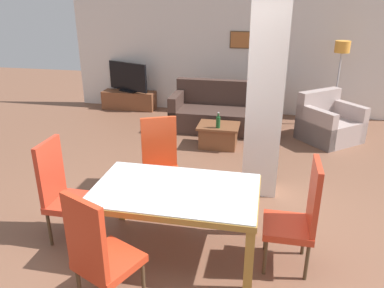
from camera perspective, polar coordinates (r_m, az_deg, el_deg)
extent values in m
plane|color=brown|center=(4.10, -2.40, -15.71)|extent=(18.00, 18.00, 0.00)
cube|color=silver|center=(8.42, 6.09, 13.87)|extent=(7.20, 0.06, 2.70)
cube|color=brown|center=(8.33, 7.35, 15.47)|extent=(0.44, 0.02, 0.36)
cube|color=#B26633|center=(8.32, 7.35, 15.46)|extent=(0.40, 0.01, 0.32)
cube|color=silver|center=(4.79, 11.12, 7.55)|extent=(0.45, 0.40, 2.70)
cube|color=#A47933|center=(3.34, -4.54, -11.21)|extent=(1.64, 0.06, 0.06)
cube|color=#A47933|center=(4.13, -0.99, -4.28)|extent=(1.64, 0.06, 0.06)
cube|color=#A47933|center=(3.98, -13.75, -6.06)|extent=(0.06, 0.88, 0.06)
cube|color=#A47933|center=(3.64, 9.74, -8.50)|extent=(0.06, 0.88, 0.06)
cube|color=silver|center=(3.71, -2.57, -6.89)|extent=(1.62, 0.98, 0.01)
cube|color=#A47933|center=(3.81, -15.83, -13.88)|extent=(0.08, 0.08, 0.65)
cube|color=#A47933|center=(3.47, 8.67, -17.27)|extent=(0.08, 0.08, 0.65)
cube|color=#A47933|center=(4.49, -10.74, -7.52)|extent=(0.08, 0.08, 0.65)
cube|color=#A47933|center=(4.21, 9.43, -9.62)|extent=(0.08, 0.08, 0.65)
cube|color=red|center=(3.78, 14.33, -12.16)|extent=(0.46, 0.46, 0.07)
cube|color=red|center=(3.62, 18.13, -7.54)|extent=(0.05, 0.44, 0.66)
cylinder|color=#4B3723|center=(3.75, 11.08, -16.51)|extent=(0.04, 0.04, 0.39)
cylinder|color=#4B3723|center=(4.06, 11.20, -13.21)|extent=(0.04, 0.04, 0.39)
cylinder|color=#4B3723|center=(3.78, 17.08, -16.82)|extent=(0.04, 0.04, 0.39)
cylinder|color=#4B3723|center=(4.09, 16.67, -13.53)|extent=(0.04, 0.04, 0.39)
cube|color=red|center=(3.34, -12.47, -17.10)|extent=(0.61, 0.61, 0.07)
cube|color=red|center=(3.03, -15.98, -13.52)|extent=(0.42, 0.23, 0.66)
cylinder|color=#4B3723|center=(3.70, -11.97, -17.30)|extent=(0.04, 0.04, 0.39)
cylinder|color=#4B3723|center=(3.48, -7.45, -19.86)|extent=(0.04, 0.04, 0.39)
cylinder|color=#4B3723|center=(3.52, -16.79, -20.14)|extent=(0.04, 0.04, 0.39)
cube|color=red|center=(4.25, -17.77, -8.52)|extent=(0.46, 0.46, 0.07)
cube|color=red|center=(4.18, -20.80, -3.80)|extent=(0.05, 0.44, 0.66)
cylinder|color=#4B3723|center=(4.43, -14.06, -10.27)|extent=(0.04, 0.04, 0.39)
cylinder|color=#4B3723|center=(4.15, -16.30, -12.93)|extent=(0.04, 0.04, 0.39)
cylinder|color=#4B3723|center=(4.59, -18.42, -9.54)|extent=(0.04, 0.04, 0.39)
cylinder|color=#4B3723|center=(4.32, -20.88, -12.01)|extent=(0.04, 0.04, 0.39)
cube|color=#BF3E1B|center=(4.62, -4.54, -4.86)|extent=(0.61, 0.61, 0.07)
cube|color=#BF3E1B|center=(4.66, -5.05, 0.24)|extent=(0.42, 0.23, 0.66)
cylinder|color=#4B3723|center=(4.60, -1.72, -8.25)|extent=(0.04, 0.04, 0.39)
cylinder|color=#4B3723|center=(4.55, -6.48, -8.74)|extent=(0.04, 0.04, 0.39)
cylinder|color=#4B3723|center=(4.92, -2.60, -6.08)|extent=(0.04, 0.04, 0.39)
cylinder|color=#4B3723|center=(4.88, -7.02, -6.51)|extent=(0.04, 0.04, 0.39)
cube|color=#443029|center=(7.41, 5.04, 3.76)|extent=(2.08, 0.93, 0.42)
cube|color=#443029|center=(7.65, 5.49, 7.85)|extent=(2.08, 0.18, 0.49)
cube|color=#443029|center=(7.33, 12.58, 4.22)|extent=(0.16, 0.93, 0.69)
cube|color=#443029|center=(7.53, -2.24, 5.20)|extent=(0.16, 0.93, 0.69)
cube|color=#AD9994|center=(7.27, 20.25, 1.99)|extent=(1.26, 1.25, 0.40)
cube|color=#AD9994|center=(7.35, 18.76, 5.99)|extent=(0.82, 0.74, 0.47)
cube|color=#AD9994|center=(7.52, 22.37, 3.38)|extent=(0.66, 0.74, 0.66)
cube|color=#AD9994|center=(6.94, 18.23, 2.50)|extent=(0.66, 0.74, 0.66)
cube|color=brown|center=(6.51, 4.08, 2.76)|extent=(0.71, 0.55, 0.04)
cube|color=brown|center=(6.58, 4.03, 1.12)|extent=(0.63, 0.47, 0.36)
cylinder|color=#194C23|center=(6.33, 4.00, 3.31)|extent=(0.07, 0.07, 0.19)
cylinder|color=#194C23|center=(6.29, 4.04, 4.43)|extent=(0.03, 0.03, 0.07)
cylinder|color=#B7B7BC|center=(6.28, 4.04, 4.78)|extent=(0.03, 0.03, 0.01)
cube|color=brown|center=(8.91, -9.54, 6.63)|extent=(1.22, 0.40, 0.41)
cube|color=black|center=(8.86, -9.63, 8.01)|extent=(0.48, 0.35, 0.03)
cube|color=black|center=(8.79, -9.77, 10.11)|extent=(1.02, 0.46, 0.63)
cylinder|color=#B7B7BC|center=(8.27, 20.45, 2.89)|extent=(0.26, 0.26, 0.02)
cylinder|color=#B7B7BC|center=(8.08, 21.13, 7.79)|extent=(0.04, 0.04, 1.44)
cylinder|color=#F29E38|center=(7.94, 21.96, 13.59)|extent=(0.28, 0.28, 0.22)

